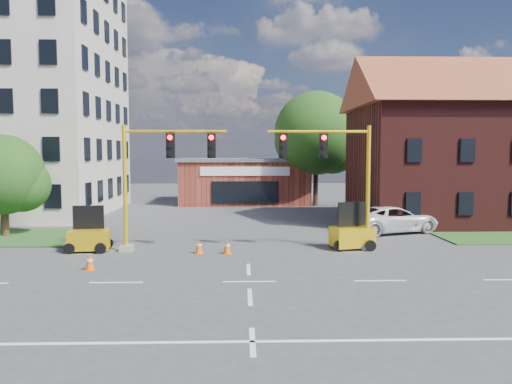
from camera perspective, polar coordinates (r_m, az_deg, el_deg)
ground at (r=19.16m, az=-0.79°, el=-10.21°), size 120.00×120.00×0.00m
lane_markings at (r=16.27m, az=-0.63°, el=-12.88°), size 60.00×36.00×0.01m
brick_shop at (r=48.58m, az=-1.29°, el=1.34°), size 12.40×8.40×4.30m
townhouse_row at (r=39.07m, az=26.40°, el=5.62°), size 21.00×11.00×11.50m
tree_large at (r=46.18m, az=7.35°, el=6.35°), size 8.02×7.64×10.45m
tree_nw_front at (r=32.11m, az=-26.48°, el=1.52°), size 4.84×4.61×5.91m
signal_mast_west at (r=24.88m, az=-11.09°, el=2.26°), size 5.30×0.60×6.20m
signal_mast_east at (r=24.97m, az=9.06°, el=2.29°), size 5.30×0.60×6.20m
trailer_west at (r=26.09m, az=-18.54°, el=-4.96°), size 2.02×1.45×2.17m
trailer_east at (r=25.84m, az=10.91°, el=-4.82°), size 2.24×1.75×2.27m
cone_a at (r=21.97m, az=-18.46°, el=-7.62°), size 0.40×0.40×0.70m
cone_b at (r=24.35m, az=-6.53°, el=-6.23°), size 0.40×0.40×0.70m
cone_c at (r=24.13m, az=-3.31°, el=-6.30°), size 0.40×0.40×0.70m
cone_d at (r=28.80m, az=12.86°, el=-4.64°), size 0.40×0.40×0.70m
pickup_white at (r=31.55m, az=15.26°, el=-3.01°), size 6.46×4.48×1.64m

